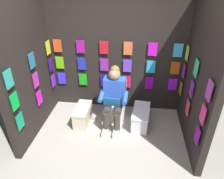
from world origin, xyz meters
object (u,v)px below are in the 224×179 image
person_reading (114,98)px  comic_longbox_near (83,115)px  comic_longbox_far (141,117)px  toilet (115,103)px

person_reading → comic_longbox_near: size_ratio=2.01×
person_reading → comic_longbox_far: size_ratio=1.74×
person_reading → comic_longbox_near: 0.74m
person_reading → comic_longbox_far: 0.68m
toilet → comic_longbox_near: size_ratio=1.30×
toilet → comic_longbox_near: 0.69m
toilet → comic_longbox_near: toilet is taller
toilet → comic_longbox_far: size_ratio=1.13×
comic_longbox_near → comic_longbox_far: 1.14m
comic_longbox_near → comic_longbox_far: (-1.14, -0.06, -0.00)m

